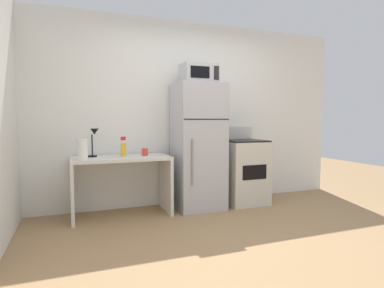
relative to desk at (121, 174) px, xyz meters
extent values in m
plane|color=#9E7A51|center=(0.98, -1.34, -0.53)|extent=(12.00, 12.00, 0.00)
cube|color=white|center=(0.98, 0.36, 0.77)|extent=(5.00, 0.10, 2.60)
cube|color=silver|center=(0.00, 0.00, 0.20)|extent=(1.20, 0.58, 0.04)
cube|color=silver|center=(-0.58, 0.00, -0.17)|extent=(0.04, 0.58, 0.71)
cube|color=silver|center=(0.58, 0.00, -0.17)|extent=(0.04, 0.58, 0.71)
cylinder|color=black|center=(-0.34, 0.08, 0.23)|extent=(0.11, 0.11, 0.02)
cylinder|color=black|center=(-0.34, 0.08, 0.37)|extent=(0.02, 0.02, 0.26)
cone|color=black|center=(-0.31, 0.06, 0.54)|extent=(0.10, 0.10, 0.08)
cylinder|color=white|center=(-0.46, -0.16, 0.34)|extent=(0.11, 0.11, 0.24)
cylinder|color=yellow|center=(0.03, 0.01, 0.30)|extent=(0.06, 0.06, 0.16)
cylinder|color=white|center=(0.03, 0.01, 0.41)|extent=(0.02, 0.02, 0.04)
cube|color=red|center=(0.03, 0.00, 0.45)|extent=(0.06, 0.03, 0.04)
cylinder|color=#D83F33|center=(0.30, -0.01, 0.27)|extent=(0.08, 0.08, 0.09)
cube|color=#B7B7BC|center=(1.04, -0.01, 0.32)|extent=(0.63, 0.60, 1.69)
cube|color=black|center=(1.04, -0.31, 0.69)|extent=(0.62, 0.00, 0.01)
cylinder|color=gray|center=(0.84, -0.32, 0.15)|extent=(0.02, 0.02, 0.59)
cube|color=#B7B7BC|center=(1.04, -0.03, 1.29)|extent=(0.46, 0.34, 0.26)
cube|color=black|center=(0.99, -0.20, 1.29)|extent=(0.26, 0.01, 0.15)
cube|color=black|center=(1.22, -0.20, 1.29)|extent=(0.07, 0.01, 0.18)
cube|color=beige|center=(1.75, -0.01, -0.08)|extent=(0.58, 0.60, 0.90)
cube|color=black|center=(1.75, -0.01, 0.38)|extent=(0.56, 0.58, 0.02)
cube|color=beige|center=(1.75, 0.27, 0.48)|extent=(0.58, 0.04, 0.18)
cube|color=black|center=(1.75, -0.31, -0.03)|extent=(0.37, 0.01, 0.20)
camera|label=1|loc=(-0.56, -3.99, 0.68)|focal=29.52mm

